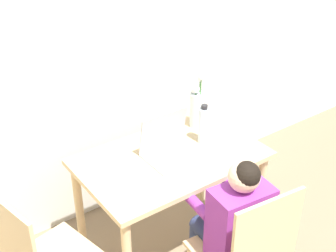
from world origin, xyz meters
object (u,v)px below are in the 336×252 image
(person_seated, at_px, (232,220))
(flower_vase, at_px, (197,107))
(laptop, at_px, (169,146))
(water_bottle, at_px, (204,125))

(person_seated, distance_m, flower_vase, 0.81)
(laptop, bearing_deg, person_seated, -90.04)
(flower_vase, distance_m, water_bottle, 0.19)
(water_bottle, bearing_deg, flower_vase, 63.07)
(person_seated, relative_size, flower_vase, 2.78)
(person_seated, bearing_deg, flower_vase, -108.86)
(person_seated, xyz_separation_m, flower_vase, (0.33, 0.70, 0.24))
(flower_vase, bearing_deg, water_bottle, -116.93)
(person_seated, height_order, flower_vase, flower_vase)
(water_bottle, bearing_deg, laptop, 177.65)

